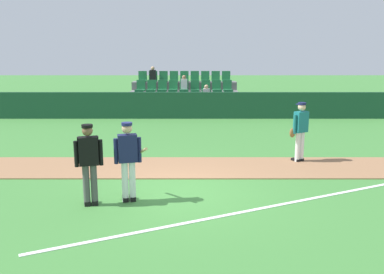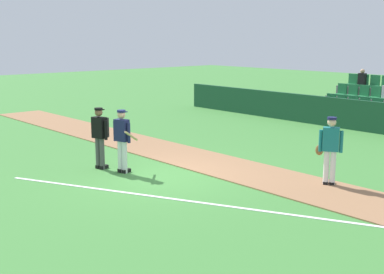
{
  "view_description": "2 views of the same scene",
  "coord_description": "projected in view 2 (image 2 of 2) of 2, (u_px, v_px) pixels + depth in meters",
  "views": [
    {
      "loc": [
        0.4,
        -9.36,
        3.34
      ],
      "look_at": [
        0.43,
        1.42,
        1.01
      ],
      "focal_mm": 39.44,
      "sensor_mm": 36.0,
      "label": 1
    },
    {
      "loc": [
        10.61,
        -8.3,
        3.7
      ],
      "look_at": [
        0.41,
        0.74,
        1.04
      ],
      "focal_mm": 47.86,
      "sensor_mm": 36.0,
      "label": 2
    }
  ],
  "objects": [
    {
      "name": "ground_plane",
      "position": [
        162.0,
        176.0,
        13.91
      ],
      "size": [
        80.0,
        80.0,
        0.0
      ],
      "primitive_type": "plane",
      "color": "#42843A"
    },
    {
      "name": "infield_dirt_path",
      "position": [
        214.0,
        164.0,
        15.19
      ],
      "size": [
        28.0,
        2.08,
        0.03
      ],
      "primitive_type": "cube",
      "color": "#9E704C",
      "rests_on": "ground"
    },
    {
      "name": "foul_line_chalk",
      "position": [
        227.0,
        206.0,
        11.37
      ],
      "size": [
        10.88,
        5.25,
        0.01
      ],
      "primitive_type": "cube",
      "rotation": [
        0.0,
        0.0,
        0.44
      ],
      "color": "white",
      "rests_on": "ground"
    },
    {
      "name": "dugout_fence",
      "position": [
        362.0,
        116.0,
        20.41
      ],
      "size": [
        20.0,
        0.16,
        1.24
      ],
      "primitive_type": "cube",
      "color": "#19472D",
      "rests_on": "ground"
    },
    {
      "name": "batter_navy_jersey",
      "position": [
        122.0,
        139.0,
        14.05
      ],
      "size": [
        0.74,
        0.71,
        1.76
      ],
      "color": "white",
      "rests_on": "ground"
    },
    {
      "name": "umpire_home_plate",
      "position": [
        100.0,
        134.0,
        14.48
      ],
      "size": [
        0.57,
        0.38,
        1.76
      ],
      "color": "#4C4C4C",
      "rests_on": "ground"
    },
    {
      "name": "runner_teal_jersey",
      "position": [
        330.0,
        148.0,
        12.82
      ],
      "size": [
        0.63,
        0.44,
        1.76
      ],
      "color": "white",
      "rests_on": "ground"
    }
  ]
}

